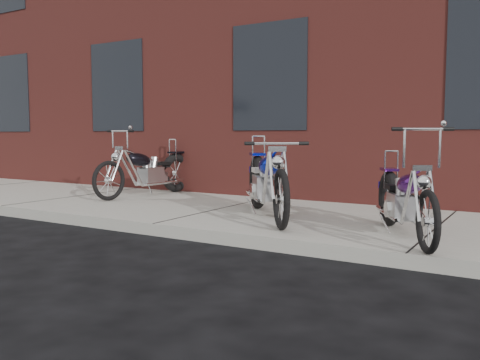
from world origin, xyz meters
The scene contains 6 objects.
ground centered at (0.00, 0.00, 0.00)m, with size 120.00×120.00×0.00m, color black.
sidewalk centered at (0.00, 1.50, 0.07)m, with size 22.00×3.00×0.15m, color #9C988B.
building_brick centered at (0.00, 8.00, 4.00)m, with size 22.00×10.00×8.00m, color maroon.
chopper_purple centered at (2.80, 0.75, 0.52)m, with size 1.06×1.84×1.15m.
chopper_blue centered at (0.95, 1.16, 0.59)m, with size 1.59×1.98×1.05m.
chopper_third centered at (-1.97, 2.14, 0.56)m, with size 0.56×2.28×1.16m.
Camera 1 is at (4.05, -4.67, 1.23)m, focal length 38.00 mm.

